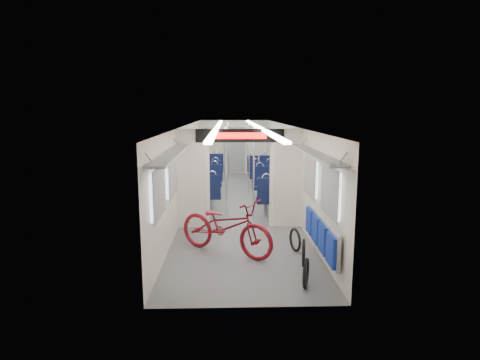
{
  "coord_description": "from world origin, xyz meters",
  "views": [
    {
      "loc": [
        -0.27,
        -11.2,
        2.72
      ],
      "look_at": [
        0.01,
        -1.94,
        1.1
      ],
      "focal_mm": 30.0,
      "sensor_mm": 36.0,
      "label": 1
    }
  ],
  "objects": [
    {
      "name": "bike_hoop_b",
      "position": [
        1.05,
        -4.53,
        0.22
      ],
      "size": [
        0.14,
        0.5,
        0.5
      ],
      "primitive_type": "torus",
      "rotation": [
        1.57,
        0.0,
        1.39
      ],
      "color": "black",
      "rests_on": "ground"
    },
    {
      "name": "bike_hoop_a",
      "position": [
        0.92,
        -5.4,
        0.21
      ],
      "size": [
        0.2,
        0.47,
        0.48
      ],
      "primitive_type": "torus",
      "rotation": [
        1.57,
        0.0,
        1.25
      ],
      "color": "black",
      "rests_on": "ground"
    },
    {
      "name": "bike_hoop_c",
      "position": [
        1.02,
        -3.77,
        0.21
      ],
      "size": [
        0.18,
        0.46,
        0.46
      ],
      "primitive_type": "torus",
      "rotation": [
        1.57,
        0.0,
        1.86
      ],
      "color": "black",
      "rests_on": "ground"
    },
    {
      "name": "flip_bench",
      "position": [
        1.35,
        -4.49,
        0.58
      ],
      "size": [
        0.12,
        2.15,
        0.57
      ],
      "color": "gray",
      "rests_on": "carriage"
    },
    {
      "name": "stanchion_near_left",
      "position": [
        -0.32,
        -1.12,
        1.15
      ],
      "size": [
        0.04,
        0.04,
        2.3
      ],
      "primitive_type": "cylinder",
      "color": "silver",
      "rests_on": "ground"
    },
    {
      "name": "carriage",
      "position": [
        0.0,
        -0.27,
        1.5
      ],
      "size": [
        12.0,
        12.02,
        2.31
      ],
      "color": "#515456",
      "rests_on": "ground"
    },
    {
      "name": "stanchion_far_left",
      "position": [
        -0.26,
        2.08,
        1.15
      ],
      "size": [
        0.04,
        0.04,
        2.3
      ],
      "primitive_type": "cylinder",
      "color": "silver",
      "rests_on": "ground"
    },
    {
      "name": "seat_bay_near_left",
      "position": [
        -0.93,
        0.39,
        0.56
      ],
      "size": [
        0.93,
        2.19,
        1.14
      ],
      "color": "black",
      "rests_on": "ground"
    },
    {
      "name": "stanchion_far_right",
      "position": [
        0.42,
        1.8,
        1.15
      ],
      "size": [
        0.04,
        0.04,
        2.3
      ],
      "primitive_type": "cylinder",
      "color": "silver",
      "rests_on": "ground"
    },
    {
      "name": "seat_bay_far_left",
      "position": [
        -0.93,
        3.27,
        0.57
      ],
      "size": [
        0.95,
        2.28,
        1.16
      ],
      "color": "black",
      "rests_on": "ground"
    },
    {
      "name": "seat_bay_far_right",
      "position": [
        0.94,
        3.48,
        0.53
      ],
      "size": [
        0.89,
        1.98,
        1.07
      ],
      "color": "black",
      "rests_on": "ground"
    },
    {
      "name": "seat_bay_near_right",
      "position": [
        0.93,
        -0.18,
        0.56
      ],
      "size": [
        0.94,
        2.24,
        1.15
      ],
      "color": "black",
      "rests_on": "ground"
    },
    {
      "name": "stanchion_near_right",
      "position": [
        0.37,
        -1.25,
        1.15
      ],
      "size": [
        0.04,
        0.04,
        2.3
      ],
      "primitive_type": "cylinder",
      "color": "silver",
      "rests_on": "ground"
    },
    {
      "name": "bicycle",
      "position": [
        -0.32,
        -3.83,
        0.54
      ],
      "size": [
        2.1,
        1.74,
        1.08
      ],
      "primitive_type": "imported",
      "rotation": [
        0.0,
        0.0,
        0.98
      ],
      "color": "maroon",
      "rests_on": "ground"
    }
  ]
}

